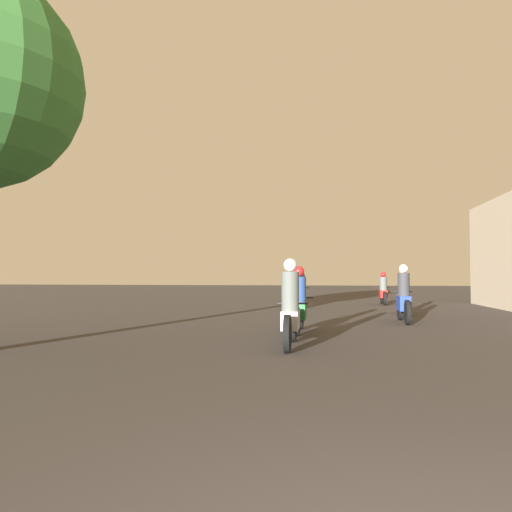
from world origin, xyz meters
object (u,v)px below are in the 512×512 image
motorcycle_white (403,295)px  motorcycle_orange (301,291)px  motorcycle_green (299,306)px  motorcycle_silver (291,311)px  motorcycle_red (383,291)px  motorcycle_blue (403,299)px

motorcycle_white → motorcycle_orange: 4.89m
motorcycle_green → motorcycle_orange: 8.93m
motorcycle_silver → motorcycle_red: bearing=70.0°
motorcycle_green → motorcycle_blue: (2.71, 2.83, 0.03)m
motorcycle_blue → motorcycle_red: bearing=80.6°
motorcycle_green → motorcycle_orange: (-0.48, 8.92, 0.03)m
motorcycle_blue → motorcycle_white: size_ratio=1.07×
motorcycle_silver → motorcycle_orange: size_ratio=1.06×
motorcycle_orange → motorcycle_red: (3.49, 2.31, -0.05)m
motorcycle_silver → motorcycle_orange: motorcycle_silver is taller
motorcycle_green → motorcycle_silver: bearing=-92.3°
motorcycle_green → motorcycle_blue: motorcycle_blue is taller
motorcycle_silver → motorcycle_blue: size_ratio=0.99×
motorcycle_orange → motorcycle_red: 4.18m
motorcycle_blue → motorcycle_silver: bearing=-125.2°
motorcycle_green → motorcycle_blue: size_ratio=0.96×
motorcycle_green → motorcycle_red: 11.62m
motorcycle_white → motorcycle_red: bearing=98.5°
motorcycle_green → motorcycle_red: size_ratio=1.04×
motorcycle_white → motorcycle_orange: (-3.55, 3.36, -0.00)m
motorcycle_silver → motorcycle_blue: bearing=54.7°
motorcycle_blue → motorcycle_red: (0.30, 8.39, -0.05)m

